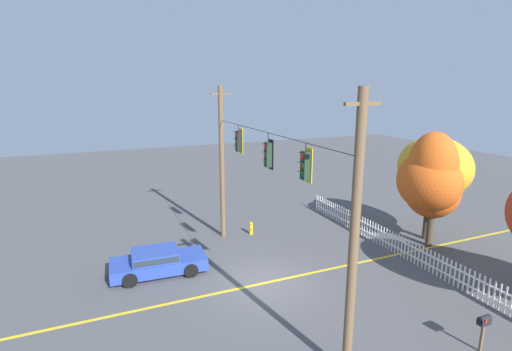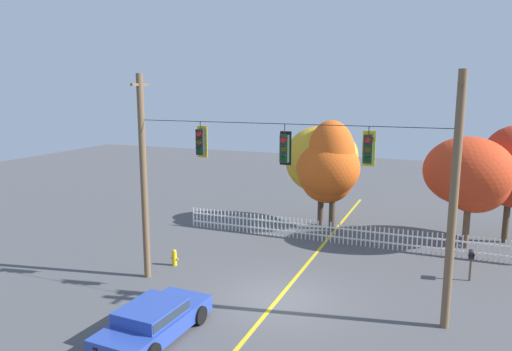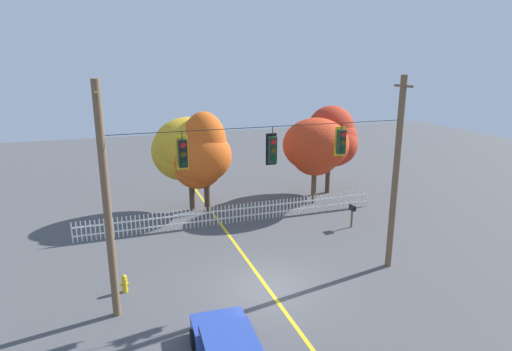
{
  "view_description": "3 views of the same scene",
  "coord_description": "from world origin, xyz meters",
  "px_view_note": "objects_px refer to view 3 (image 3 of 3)",
  "views": [
    {
      "loc": [
        14.07,
        -6.43,
        8.55
      ],
      "look_at": [
        -1.16,
        0.04,
        4.63
      ],
      "focal_mm": 26.99,
      "sensor_mm": 36.0,
      "label": 1
    },
    {
      "loc": [
        5.64,
        -16.35,
        7.92
      ],
      "look_at": [
        -1.06,
        0.33,
        4.67
      ],
      "focal_mm": 33.79,
      "sensor_mm": 36.0,
      "label": 2
    },
    {
      "loc": [
        -5.67,
        -14.84,
        9.06
      ],
      "look_at": [
        -0.37,
        0.33,
        4.75
      ],
      "focal_mm": 30.01,
      "sensor_mm": 36.0,
      "label": 3
    }
  ],
  "objects_px": {
    "autumn_oak_far_east": "(316,147)",
    "traffic_signal_northbound_secondary": "(272,150)",
    "traffic_signal_northbound_primary": "(341,142)",
    "fire_hydrant": "(125,283)",
    "autumn_maple_mid": "(201,155)",
    "autumn_maple_far_west": "(331,137)",
    "traffic_signal_southbound_primary": "(183,153)",
    "autumn_maple_near_fence": "(186,148)",
    "roadside_mailbox": "(352,209)"
  },
  "relations": [
    {
      "from": "traffic_signal_southbound_primary",
      "to": "traffic_signal_northbound_primary",
      "type": "height_order",
      "value": "same"
    },
    {
      "from": "traffic_signal_northbound_secondary",
      "to": "traffic_signal_northbound_primary",
      "type": "xyz_separation_m",
      "value": [
        2.97,
        -0.0,
        0.12
      ]
    },
    {
      "from": "traffic_signal_southbound_primary",
      "to": "traffic_signal_northbound_secondary",
      "type": "height_order",
      "value": "same"
    },
    {
      "from": "roadside_mailbox",
      "to": "traffic_signal_northbound_primary",
      "type": "bearing_deg",
      "value": -128.5
    },
    {
      "from": "traffic_signal_southbound_primary",
      "to": "autumn_oak_far_east",
      "type": "height_order",
      "value": "traffic_signal_southbound_primary"
    },
    {
      "from": "traffic_signal_southbound_primary",
      "to": "autumn_maple_mid",
      "type": "xyz_separation_m",
      "value": [
        2.73,
        9.82,
        -2.29
      ]
    },
    {
      "from": "traffic_signal_southbound_primary",
      "to": "fire_hydrant",
      "type": "distance_m",
      "value": 6.2
    },
    {
      "from": "autumn_maple_near_fence",
      "to": "autumn_oak_far_east",
      "type": "xyz_separation_m",
      "value": [
        8.03,
        -1.6,
        -0.16
      ]
    },
    {
      "from": "traffic_signal_northbound_secondary",
      "to": "autumn_maple_mid",
      "type": "distance_m",
      "value": 10.08
    },
    {
      "from": "autumn_maple_mid",
      "to": "fire_hydrant",
      "type": "distance_m",
      "value": 10.2
    },
    {
      "from": "traffic_signal_northbound_secondary",
      "to": "autumn_oak_far_east",
      "type": "distance_m",
      "value": 11.49
    },
    {
      "from": "autumn_maple_near_fence",
      "to": "autumn_oak_far_east",
      "type": "height_order",
      "value": "autumn_maple_near_fence"
    },
    {
      "from": "autumn_maple_mid",
      "to": "autumn_oak_far_east",
      "type": "xyz_separation_m",
      "value": [
        7.28,
        -0.63,
        0.16
      ]
    },
    {
      "from": "autumn_maple_mid",
      "to": "autumn_maple_far_west",
      "type": "bearing_deg",
      "value": 8.14
    },
    {
      "from": "traffic_signal_northbound_secondary",
      "to": "autumn_maple_mid",
      "type": "height_order",
      "value": "traffic_signal_northbound_secondary"
    },
    {
      "from": "traffic_signal_northbound_secondary",
      "to": "roadside_mailbox",
      "type": "xyz_separation_m",
      "value": [
        6.66,
        4.64,
        -4.74
      ]
    },
    {
      "from": "autumn_maple_far_west",
      "to": "autumn_oak_far_east",
      "type": "bearing_deg",
      "value": -137.83
    },
    {
      "from": "traffic_signal_northbound_secondary",
      "to": "autumn_maple_mid",
      "type": "xyz_separation_m",
      "value": [
        -0.68,
        9.82,
        -2.2
      ]
    },
    {
      "from": "autumn_oak_far_east",
      "to": "traffic_signal_northbound_secondary",
      "type": "bearing_deg",
      "value": -125.69
    },
    {
      "from": "traffic_signal_northbound_secondary",
      "to": "fire_hydrant",
      "type": "xyz_separation_m",
      "value": [
        -5.74,
        1.57,
        -5.43
      ]
    },
    {
      "from": "autumn_maple_near_fence",
      "to": "roadside_mailbox",
      "type": "distance_m",
      "value": 10.56
    },
    {
      "from": "traffic_signal_northbound_secondary",
      "to": "traffic_signal_northbound_primary",
      "type": "height_order",
      "value": "same"
    },
    {
      "from": "traffic_signal_northbound_primary",
      "to": "traffic_signal_southbound_primary",
      "type": "bearing_deg",
      "value": 180.0
    },
    {
      "from": "traffic_signal_northbound_primary",
      "to": "autumn_oak_far_east",
      "type": "xyz_separation_m",
      "value": [
        3.63,
        9.19,
        -2.16
      ]
    },
    {
      "from": "autumn_maple_mid",
      "to": "autumn_maple_far_west",
      "type": "relative_size",
      "value": 1.02
    },
    {
      "from": "autumn_oak_far_east",
      "to": "autumn_maple_near_fence",
      "type": "bearing_deg",
      "value": 168.7
    },
    {
      "from": "traffic_signal_northbound_primary",
      "to": "fire_hydrant",
      "type": "xyz_separation_m",
      "value": [
        -8.71,
        1.57,
        -5.55
      ]
    },
    {
      "from": "traffic_signal_northbound_primary",
      "to": "autumn_oak_far_east",
      "type": "relative_size",
      "value": 0.24
    },
    {
      "from": "autumn_maple_near_fence",
      "to": "fire_hydrant",
      "type": "distance_m",
      "value": 10.77
    },
    {
      "from": "traffic_signal_northbound_secondary",
      "to": "autumn_oak_far_east",
      "type": "xyz_separation_m",
      "value": [
        6.6,
        9.19,
        -2.03
      ]
    },
    {
      "from": "traffic_signal_northbound_primary",
      "to": "autumn_maple_mid",
      "type": "height_order",
      "value": "traffic_signal_northbound_primary"
    },
    {
      "from": "traffic_signal_southbound_primary",
      "to": "traffic_signal_northbound_primary",
      "type": "bearing_deg",
      "value": -0.0
    },
    {
      "from": "autumn_maple_far_west",
      "to": "roadside_mailbox",
      "type": "height_order",
      "value": "autumn_maple_far_west"
    },
    {
      "from": "fire_hydrant",
      "to": "traffic_signal_southbound_primary",
      "type": "bearing_deg",
      "value": -34.07
    },
    {
      "from": "traffic_signal_northbound_primary",
      "to": "autumn_maple_near_fence",
      "type": "bearing_deg",
      "value": 112.21
    },
    {
      "from": "autumn_maple_near_fence",
      "to": "autumn_oak_far_east",
      "type": "distance_m",
      "value": 8.19
    },
    {
      "from": "autumn_maple_far_west",
      "to": "fire_hydrant",
      "type": "relative_size",
      "value": 8.13
    },
    {
      "from": "traffic_signal_southbound_primary",
      "to": "fire_hydrant",
      "type": "relative_size",
      "value": 1.87
    },
    {
      "from": "traffic_signal_southbound_primary",
      "to": "autumn_oak_far_east",
      "type": "relative_size",
      "value": 0.25
    },
    {
      "from": "autumn_maple_near_fence",
      "to": "fire_hydrant",
      "type": "bearing_deg",
      "value": -115.02
    },
    {
      "from": "autumn_maple_near_fence",
      "to": "autumn_maple_far_west",
      "type": "height_order",
      "value": "autumn_maple_far_west"
    },
    {
      "from": "traffic_signal_northbound_primary",
      "to": "autumn_maple_far_west",
      "type": "relative_size",
      "value": 0.22
    },
    {
      "from": "traffic_signal_southbound_primary",
      "to": "autumn_oak_far_east",
      "type": "xyz_separation_m",
      "value": [
        10.01,
        9.19,
        -2.13
      ]
    },
    {
      "from": "autumn_maple_near_fence",
      "to": "autumn_maple_mid",
      "type": "height_order",
      "value": "autumn_maple_mid"
    },
    {
      "from": "traffic_signal_northbound_secondary",
      "to": "roadside_mailbox",
      "type": "distance_m",
      "value": 9.39
    },
    {
      "from": "traffic_signal_southbound_primary",
      "to": "autumn_maple_far_west",
      "type": "height_order",
      "value": "traffic_signal_southbound_primary"
    },
    {
      "from": "autumn_maple_far_west",
      "to": "traffic_signal_northbound_secondary",
      "type": "bearing_deg",
      "value": -128.2
    },
    {
      "from": "autumn_maple_mid",
      "to": "roadside_mailbox",
      "type": "height_order",
      "value": "autumn_maple_mid"
    },
    {
      "from": "traffic_signal_northbound_secondary",
      "to": "fire_hydrant",
      "type": "bearing_deg",
      "value": 164.66
    },
    {
      "from": "traffic_signal_northbound_primary",
      "to": "autumn_oak_far_east",
      "type": "bearing_deg",
      "value": 68.45
    }
  ]
}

